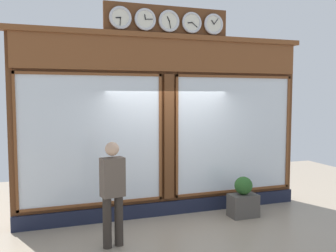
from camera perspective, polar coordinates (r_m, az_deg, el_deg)
The scene contains 4 objects.
shop_facade at distance 7.54m, azimuth -0.31°, elevation 0.40°, with size 6.02×0.42×4.15m.
pedestrian at distance 6.05m, azimuth -8.47°, elevation -9.59°, with size 0.40×0.29×1.69m.
planter_box at distance 7.74m, azimuth 11.41°, elevation -11.83°, with size 0.56×0.36×0.45m, color #4C4742.
planter_shrub at distance 7.64m, azimuth 11.46°, elevation -8.92°, with size 0.36×0.36×0.36m, color #285623.
Camera 1 is at (2.45, 6.98, 2.42)m, focal length 39.86 mm.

